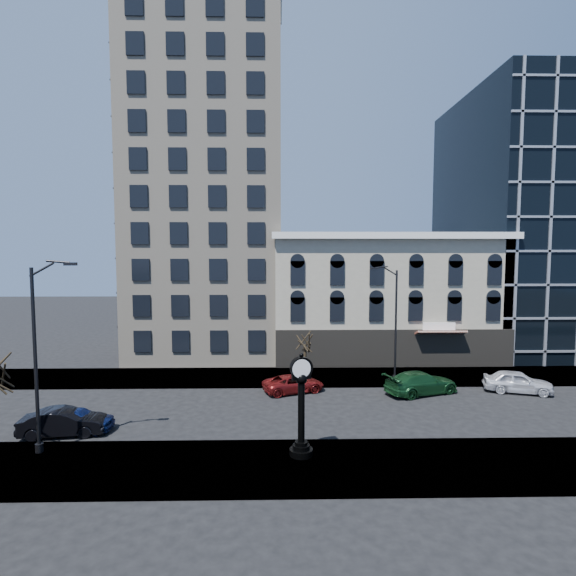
{
  "coord_description": "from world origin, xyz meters",
  "views": [
    {
      "loc": [
        1.33,
        -29.59,
        10.66
      ],
      "look_at": [
        2.0,
        4.0,
        8.0
      ],
      "focal_mm": 28.0,
      "sensor_mm": 36.0,
      "label": 1
    }
  ],
  "objects_px": {
    "car_near_a": "(76,420)",
    "car_near_b": "(64,422)",
    "street_clock": "(301,409)",
    "street_lamp_near": "(49,305)"
  },
  "relations": [
    {
      "from": "street_clock",
      "to": "car_near_a",
      "type": "bearing_deg",
      "value": 149.08
    },
    {
      "from": "street_clock",
      "to": "car_near_b",
      "type": "xyz_separation_m",
      "value": [
        -13.74,
        3.13,
        -1.78
      ]
    },
    {
      "from": "car_near_a",
      "to": "car_near_b",
      "type": "height_order",
      "value": "car_near_b"
    },
    {
      "from": "street_lamp_near",
      "to": "car_near_a",
      "type": "height_order",
      "value": "street_lamp_near"
    },
    {
      "from": "street_clock",
      "to": "street_lamp_near",
      "type": "bearing_deg",
      "value": 161.09
    },
    {
      "from": "street_clock",
      "to": "car_near_b",
      "type": "relative_size",
      "value": 1.14
    },
    {
      "from": "street_clock",
      "to": "car_near_b",
      "type": "bearing_deg",
      "value": 151.56
    },
    {
      "from": "street_lamp_near",
      "to": "street_clock",
      "type": "bearing_deg",
      "value": -11.15
    },
    {
      "from": "street_lamp_near",
      "to": "car_near_b",
      "type": "relative_size",
      "value": 2.17
    },
    {
      "from": "street_clock",
      "to": "car_near_a",
      "type": "xyz_separation_m",
      "value": [
        -13.22,
        3.61,
        -1.83
      ]
    }
  ]
}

